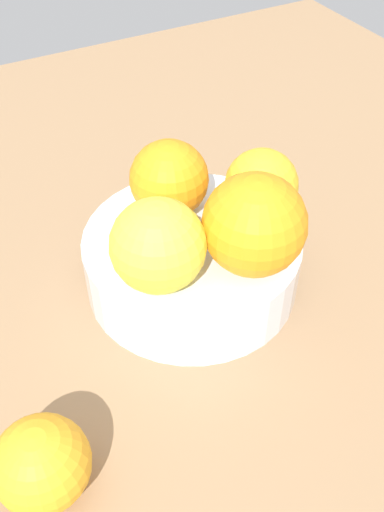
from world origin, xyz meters
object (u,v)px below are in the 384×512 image
Objects in this scene: orange_in_bowl_2 at (254,225)px; orange_in_bowl_0 at (158,246)px; fruit_bowl at (192,261)px; orange_in_bowl_3 at (264,187)px; orange_loose_0 at (42,464)px; orange_in_bowl_1 at (171,178)px.

orange_in_bowl_0 is at bearing -13.41° from orange_in_bowl_2.
orange_in_bowl_0 is at bearing 35.13° from fruit_bowl.
orange_in_bowl_2 is (-2.89, 5.29, 7.34)cm from fruit_bowl.
orange_in_bowl_3 is 0.99× the size of orange_loose_0.
orange_in_bowl_1 reaches higher than orange_in_bowl_3.
fruit_bowl is 2.29× the size of orange_in_bowl_2.
orange_in_bowl_3 reaches higher than fruit_bowl.
orange_in_bowl_2 is 6.54cm from orange_in_bowl_3.
fruit_bowl is 7.96cm from orange_in_bowl_1.
orange_in_bowl_0 is 1.16× the size of orange_in_bowl_3.
orange_in_bowl_2 is (-2.68, 9.69, 0.71)cm from orange_in_bowl_1.
orange_in_bowl_2 reaches higher than orange_in_bowl_3.
fruit_bowl is 9.50cm from orange_in_bowl_2.
orange_in_bowl_1 is 10.08cm from orange_in_bowl_2.
orange_in_bowl_2 is 1.29× the size of orange_in_bowl_3.
orange_in_bowl_2 is at bearing 118.65° from fruit_bowl.
orange_in_bowl_2 is (-7.77, 1.85, 0.43)cm from orange_in_bowl_0.
fruit_bowl is at bearing -144.71° from orange_loose_0.
orange_in_bowl_3 is (-11.98, -3.05, -0.55)cm from orange_in_bowl_0.
orange_in_bowl_2 is 23.77cm from orange_loose_0.
orange_in_bowl_2 is at bearing 105.49° from orange_in_bowl_1.
fruit_bowl is at bearing -61.35° from orange_in_bowl_2.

